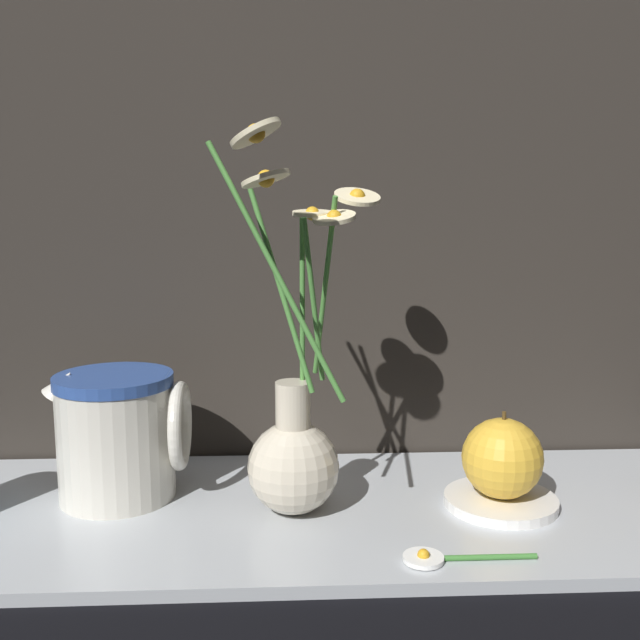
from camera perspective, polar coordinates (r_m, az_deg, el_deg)
ground_plane at (r=0.76m, az=0.91°, el=-15.49°), size 6.00×6.00×0.00m
shelf at (r=0.76m, az=0.91°, el=-15.07°), size 0.88×0.31×0.01m
backdrop_wall at (r=0.89m, az=0.24°, el=24.24°), size 1.38×0.02×1.10m
vase_with_flowers at (r=0.72m, az=-2.08°, el=-9.96°), size 0.17×0.19×0.37m
ceramic_pitcher at (r=0.78m, az=-15.81°, el=-8.49°), size 0.15×0.12×0.14m
saucer_plate at (r=0.78m, az=14.24°, el=-13.86°), size 0.12×0.12×0.01m
orange_fruit at (r=0.76m, az=14.38°, el=-10.66°), size 0.08×0.08×0.09m
loose_daisy at (r=0.66m, az=9.52°, el=-18.23°), size 0.12×0.04×0.01m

